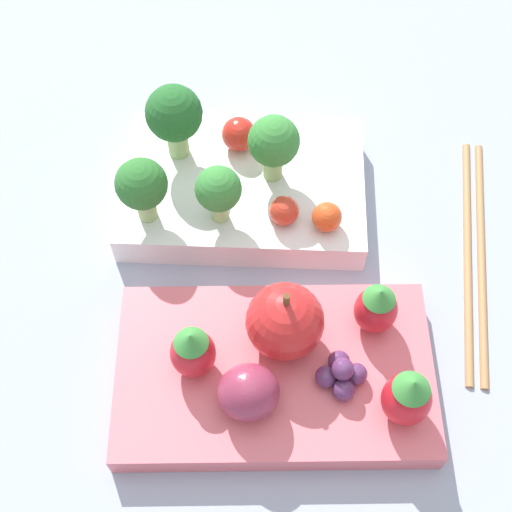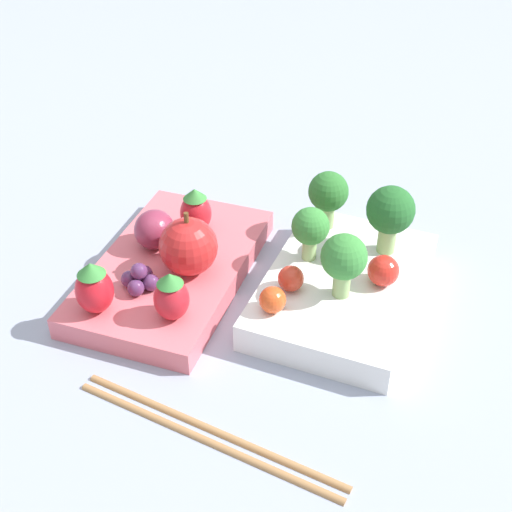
{
  "view_description": "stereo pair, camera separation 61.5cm",
  "coord_description": "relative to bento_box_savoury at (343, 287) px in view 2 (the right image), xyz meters",
  "views": [
    {
      "loc": [
        -0.02,
        -0.25,
        0.45
      ],
      "look_at": [
        0.0,
        0.0,
        0.04
      ],
      "focal_mm": 50.0,
      "sensor_mm": 36.0,
      "label": 1
    },
    {
      "loc": [
        0.47,
        0.12,
        0.4
      ],
      "look_at": [
        0.0,
        0.0,
        0.04
      ],
      "focal_mm": 50.0,
      "sensor_mm": 36.0,
      "label": 2
    }
  ],
  "objects": [
    {
      "name": "strawberry_0",
      "position": [
        0.08,
        -0.12,
        0.03
      ],
      "size": [
        0.03,
        0.03,
        0.04
      ],
      "color": "red",
      "rests_on": "bento_box_fruit"
    },
    {
      "name": "ground_plane",
      "position": [
        0.0,
        -0.08,
        -0.01
      ],
      "size": [
        4.0,
        4.0,
        0.0
      ],
      "primitive_type": "plane",
      "color": "#939EB2"
    },
    {
      "name": "chopsticks_pair",
      "position": [
        0.17,
        -0.07,
        -0.01
      ],
      "size": [
        0.07,
        0.21,
        0.01
      ],
      "color": "#A37547",
      "rests_on": "ground_plane"
    },
    {
      "name": "strawberry_1",
      "position": [
        -0.04,
        -0.14,
        0.03
      ],
      "size": [
        0.03,
        0.03,
        0.04
      ],
      "color": "red",
      "rests_on": "bento_box_fruit"
    },
    {
      "name": "cherry_tomato_0",
      "position": [
        0.06,
        -0.05,
        0.02
      ],
      "size": [
        0.02,
        0.02,
        0.02
      ],
      "color": "#DB4C1E",
      "rests_on": "bento_box_savoury"
    },
    {
      "name": "broccoli_floret_1",
      "position": [
        -0.02,
        -0.03,
        0.04
      ],
      "size": [
        0.03,
        0.03,
        0.05
      ],
      "color": "#93B770",
      "rests_on": "bento_box_savoury"
    },
    {
      "name": "broccoli_floret_2",
      "position": [
        -0.04,
        0.03,
        0.05
      ],
      "size": [
        0.04,
        0.04,
        0.06
      ],
      "color": "#93B770",
      "rests_on": "bento_box_savoury"
    },
    {
      "name": "grape_cluster",
      "position": [
        0.05,
        -0.16,
        0.02
      ],
      "size": [
        0.03,
        0.03,
        0.02
      ],
      "color": "#562D5B",
      "rests_on": "bento_box_fruit"
    },
    {
      "name": "plum",
      "position": [
        -0.01,
        -0.17,
        0.02
      ],
      "size": [
        0.04,
        0.04,
        0.03
      ],
      "color": "#892D47",
      "rests_on": "bento_box_fruit"
    },
    {
      "name": "cherry_tomato_1",
      "position": [
        0.03,
        -0.04,
        0.02
      ],
      "size": [
        0.02,
        0.02,
        0.02
      ],
      "color": "red",
      "rests_on": "bento_box_savoury"
    },
    {
      "name": "bento_box_fruit",
      "position": [
        0.01,
        -0.15,
        -0.0
      ],
      "size": [
        0.21,
        0.14,
        0.02
      ],
      "color": "#DB6670",
      "rests_on": "ground_plane"
    },
    {
      "name": "cherry_tomato_2",
      "position": [
        0.0,
        0.03,
        0.03
      ],
      "size": [
        0.03,
        0.03,
        0.03
      ],
      "color": "red",
      "rests_on": "bento_box_savoury"
    },
    {
      "name": "strawberry_2",
      "position": [
        0.08,
        -0.19,
        0.03
      ],
      "size": [
        0.03,
        0.03,
        0.05
      ],
      "color": "red",
      "rests_on": "bento_box_fruit"
    },
    {
      "name": "broccoli_floret_0",
      "position": [
        0.02,
        0.0,
        0.05
      ],
      "size": [
        0.04,
        0.04,
        0.06
      ],
      "color": "#93B770",
      "rests_on": "bento_box_savoury"
    },
    {
      "name": "broccoli_floret_3",
      "position": [
        -0.07,
        -0.03,
        0.05
      ],
      "size": [
        0.04,
        0.04,
        0.06
      ],
      "color": "#93B770",
      "rests_on": "bento_box_savoury"
    },
    {
      "name": "bento_box_savoury",
      "position": [
        0.0,
        0.0,
        0.0
      ],
      "size": [
        0.2,
        0.15,
        0.03
      ],
      "color": "white",
      "rests_on": "ground_plane"
    },
    {
      "name": "apple",
      "position": [
        0.02,
        -0.13,
        0.03
      ],
      "size": [
        0.05,
        0.05,
        0.06
      ],
      "color": "red",
      "rests_on": "bento_box_fruit"
    }
  ]
}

